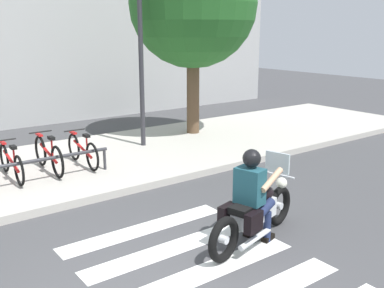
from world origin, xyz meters
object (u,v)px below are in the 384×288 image
at_px(bicycle_2, 11,162).
at_px(street_lamp, 141,50).
at_px(rider, 253,190).
at_px(bicycle_3, 48,155).
at_px(tree_near_rack, 193,4).
at_px(bicycle_4, 83,150).
at_px(motorcycle, 255,212).
at_px(bike_rack, 19,165).

xyz_separation_m(bicycle_2, street_lamp, (3.48, 0.75, 2.08)).
height_order(rider, street_lamp, street_lamp).
distance_m(bicycle_3, tree_near_rack, 5.74).
height_order(bicycle_2, bicycle_4, bicycle_4).
relative_size(bicycle_3, tree_near_rack, 0.31).
bearing_deg(bicycle_2, bicycle_4, -0.02).
bearing_deg(motorcycle, tree_near_rack, 60.99).
bearing_deg(bicycle_3, bicycle_2, 179.88).
relative_size(motorcycle, bike_rack, 0.59).
bearing_deg(motorcycle, bike_rack, 117.87).
bearing_deg(bicycle_4, tree_near_rack, 16.49).
bearing_deg(motorcycle, bicycle_4, 98.06).
relative_size(bike_rack, street_lamp, 0.86).
distance_m(rider, bike_rack, 4.62).
height_order(bicycle_2, tree_near_rack, tree_near_rack).
distance_m(rider, street_lamp, 5.86).
height_order(bicycle_4, street_lamp, street_lamp).
height_order(motorcycle, bike_rack, motorcycle).
bearing_deg(bicycle_4, rider, -82.89).
xyz_separation_m(street_lamp, tree_near_rack, (1.90, 0.40, 1.15)).
xyz_separation_m(rider, tree_near_rack, (3.29, 5.82, 2.88)).
bearing_deg(rider, street_lamp, 75.61).
relative_size(motorcycle, bicycle_2, 1.26).
xyz_separation_m(rider, bicycle_2, (-2.09, 4.67, -0.34)).
xyz_separation_m(rider, bicycle_3, (-1.34, 4.67, -0.31)).
height_order(bicycle_2, bike_rack, bicycle_2).
relative_size(motorcycle, bicycle_4, 1.31).
bearing_deg(bicycle_3, tree_near_rack, 13.93).
bearing_deg(bicycle_3, bike_rack, -143.73).
bearing_deg(tree_near_rack, bicycle_2, -167.97).
bearing_deg(street_lamp, tree_near_rack, 11.87).
bearing_deg(bicycle_2, tree_near_rack, 12.03).
height_order(street_lamp, tree_near_rack, tree_near_rack).
bearing_deg(street_lamp, rider, -104.39).
distance_m(motorcycle, bicycle_3, 4.86).
distance_m(bicycle_3, bicycle_4, 0.75).
bearing_deg(bike_rack, bicycle_3, 36.27).
xyz_separation_m(motorcycle, rider, (-0.08, -0.02, 0.37)).
bearing_deg(bicycle_3, street_lamp, 15.35).
distance_m(bicycle_2, bicycle_3, 0.75).
xyz_separation_m(bicycle_2, bike_rack, (-0.00, -0.56, 0.08)).
bearing_deg(motorcycle, bicycle_2, 114.97).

